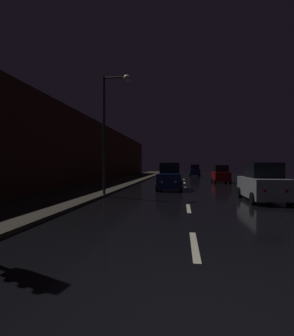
# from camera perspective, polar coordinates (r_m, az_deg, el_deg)

# --- Properties ---
(ground) EXTENTS (26.35, 84.00, 0.02)m
(ground) POSITION_cam_1_polar(r_m,az_deg,el_deg) (27.44, 8.54, -3.31)
(ground) COLOR black
(sidewalk_left) EXTENTS (4.40, 84.00, 0.15)m
(sidewalk_left) POSITION_cam_1_polar(r_m,az_deg,el_deg) (28.24, -5.79, -3.02)
(sidewalk_left) COLOR #38332B
(sidewalk_left) RESTS_ON ground
(building_facade_left) EXTENTS (0.80, 63.00, 6.59)m
(building_facade_left) POSITION_cam_1_polar(r_m,az_deg,el_deg) (25.65, -13.33, 3.79)
(building_facade_left) COLOR #472319
(building_facade_left) RESTS_ON ground
(lane_centerline) EXTENTS (0.16, 29.53, 0.01)m
(lane_centerline) POSITION_cam_1_polar(r_m,az_deg,el_deg) (19.54, 8.79, -4.86)
(lane_centerline) COLOR beige
(lane_centerline) RESTS_ON ground
(streetlamp_overhead) EXTENTS (1.70, 0.44, 7.17)m
(streetlamp_overhead) POSITION_cam_1_polar(r_m,az_deg,el_deg) (15.20, -8.12, 11.56)
(streetlamp_overhead) COLOR #2D2D30
(streetlamp_overhead) RESTS_ON ground
(car_approaching_headlights) EXTENTS (1.89, 4.09, 2.06)m
(car_approaching_headlights) POSITION_cam_1_polar(r_m,az_deg,el_deg) (19.26, 5.26, -2.14)
(car_approaching_headlights) COLOR #141E51
(car_approaching_headlights) RESTS_ON ground
(car_parked_right_near) EXTENTS (1.84, 3.98, 2.00)m
(car_parked_right_near) POSITION_cam_1_polar(r_m,az_deg,el_deg) (14.35, 24.86, -3.24)
(car_parked_right_near) COLOR #A5A8AD
(car_parked_right_near) RESTS_ON ground
(car_parked_right_far) EXTENTS (1.73, 3.75, 1.89)m
(car_parked_right_far) POSITION_cam_1_polar(r_m,az_deg,el_deg) (28.01, 16.49, -1.46)
(car_parked_right_far) COLOR maroon
(car_parked_right_far) RESTS_ON ground
(car_distant_taillights) EXTENTS (1.82, 3.95, 1.99)m
(car_distant_taillights) POSITION_cam_1_polar(r_m,az_deg,el_deg) (44.24, 10.82, -0.63)
(car_distant_taillights) COLOR #141E51
(car_distant_taillights) RESTS_ON ground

